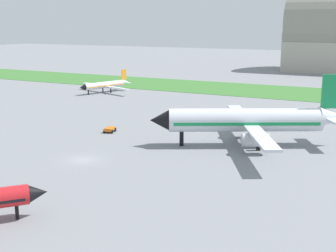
% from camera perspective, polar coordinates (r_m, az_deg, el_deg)
% --- Properties ---
extents(ground_plane, '(600.00, 600.00, 0.00)m').
position_cam_1_polar(ground_plane, '(70.28, -10.44, -4.13)').
color(ground_plane, gray).
extents(grass_taxiway_strip, '(360.00, 28.00, 0.08)m').
position_cam_1_polar(grass_taxiway_strip, '(143.36, 10.10, 4.40)').
color(grass_taxiway_strip, '#3D7533').
rests_on(grass_taxiway_strip, ground_plane).
extents(airplane_taxiing_turboprop, '(20.34, 17.57, 6.27)m').
position_cam_1_polar(airplane_taxiing_turboprop, '(137.01, -7.77, 5.06)').
color(airplane_taxiing_turboprop, silver).
rests_on(airplane_taxiing_turboprop, ground_plane).
extents(airplane_midfield_jet, '(30.63, 30.70, 11.86)m').
position_cam_1_polar(airplane_midfield_jet, '(77.26, 9.97, 0.68)').
color(airplane_midfield_jet, silver).
rests_on(airplane_midfield_jet, ground_plane).
extents(baggage_cart_midfield, '(2.27, 2.73, 0.90)m').
position_cam_1_polar(baggage_cart_midfield, '(87.00, -7.19, -0.39)').
color(baggage_cart_midfield, orange).
rests_on(baggage_cart_midfield, ground_plane).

